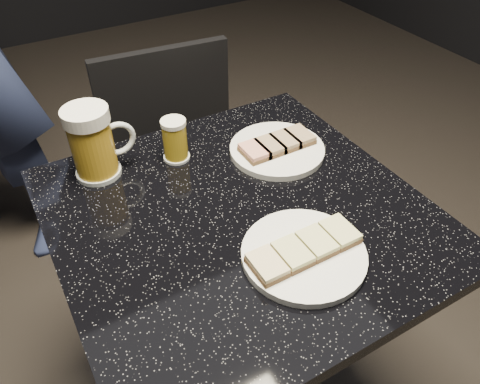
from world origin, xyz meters
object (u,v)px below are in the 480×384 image
(table, at_px, (240,288))
(beer_tumbler, at_px, (175,140))
(chair, at_px, (184,180))
(plate_large, at_px, (304,254))
(beer_mug, at_px, (93,143))
(plate_small, at_px, (277,150))

(table, distance_m, beer_tumbler, 0.37)
(chair, bearing_deg, table, -97.69)
(table, bearing_deg, plate_large, -76.72)
(plate_large, relative_size, table, 0.30)
(plate_large, xyz_separation_m, beer_mug, (-0.24, 0.42, 0.07))
(plate_small, distance_m, chair, 0.42)
(plate_small, height_order, beer_tumbler, beer_tumbler)
(chair, bearing_deg, beer_mug, -144.98)
(plate_large, distance_m, table, 0.30)
(table, bearing_deg, plate_small, 36.97)
(beer_tumbler, height_order, chair, chair)
(plate_large, distance_m, beer_mug, 0.48)
(plate_small, bearing_deg, beer_mug, 161.24)
(plate_small, relative_size, table, 0.29)
(beer_tumbler, bearing_deg, plate_large, -79.31)
(plate_large, distance_m, beer_tumbler, 0.39)
(beer_tumbler, bearing_deg, beer_mug, 168.96)
(table, relative_size, beer_tumbler, 7.65)
(beer_mug, xyz_separation_m, beer_tumbler, (0.17, -0.03, -0.03))
(plate_large, height_order, beer_tumbler, beer_tumbler)
(table, relative_size, beer_mug, 4.75)
(plate_small, bearing_deg, chair, 110.22)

